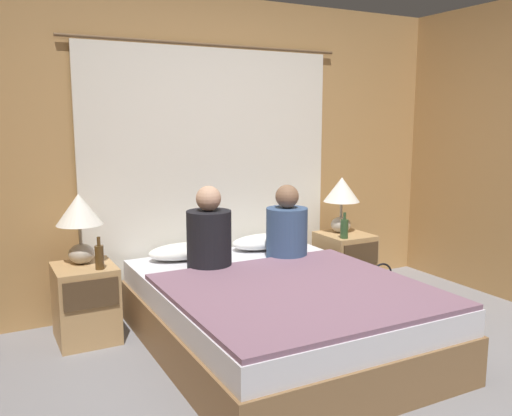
# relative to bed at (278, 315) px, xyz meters

# --- Properties ---
(ground_plane) EXTENTS (16.00, 16.00, 0.00)m
(ground_plane) POSITION_rel_bed_xyz_m (0.00, -0.75, -0.23)
(ground_plane) COLOR gray
(wall_back) EXTENTS (4.56, 0.06, 2.50)m
(wall_back) POSITION_rel_bed_xyz_m (0.00, 1.15, 1.02)
(wall_back) COLOR tan
(wall_back) RESTS_ON ground_plane
(curtain_panel) EXTENTS (2.35, 0.02, 2.12)m
(curtain_panel) POSITION_rel_bed_xyz_m (0.00, 1.09, 0.83)
(curtain_panel) COLOR white
(curtain_panel) RESTS_ON ground_plane
(bed) EXTENTS (1.59, 2.08, 0.46)m
(bed) POSITION_rel_bed_xyz_m (0.00, 0.00, 0.00)
(bed) COLOR olive
(bed) RESTS_ON ground_plane
(nightstand_left) EXTENTS (0.40, 0.46, 0.53)m
(nightstand_left) POSITION_rel_bed_xyz_m (-1.11, 0.74, 0.04)
(nightstand_left) COLOR tan
(nightstand_left) RESTS_ON ground_plane
(nightstand_right) EXTENTS (0.40, 0.46, 0.53)m
(nightstand_right) POSITION_rel_bed_xyz_m (1.11, 0.74, 0.04)
(nightstand_right) COLOR tan
(nightstand_right) RESTS_ON ground_plane
(lamp_left) EXTENTS (0.32, 0.32, 0.49)m
(lamp_left) POSITION_rel_bed_xyz_m (-1.11, 0.81, 0.64)
(lamp_left) COLOR #B2A899
(lamp_left) RESTS_ON nightstand_left
(lamp_right) EXTENTS (0.32, 0.32, 0.49)m
(lamp_right) POSITION_rel_bed_xyz_m (1.11, 0.81, 0.64)
(lamp_right) COLOR #B2A899
(lamp_right) RESTS_ON nightstand_right
(pillow_left) EXTENTS (0.55, 0.30, 0.12)m
(pillow_left) POSITION_rel_bed_xyz_m (-0.35, 0.85, 0.29)
(pillow_left) COLOR white
(pillow_left) RESTS_ON bed
(pillow_right) EXTENTS (0.55, 0.30, 0.12)m
(pillow_right) POSITION_rel_bed_xyz_m (0.35, 0.85, 0.29)
(pillow_right) COLOR white
(pillow_right) RESTS_ON bed
(blanket_on_bed) EXTENTS (1.53, 1.48, 0.03)m
(blanket_on_bed) POSITION_rel_bed_xyz_m (0.00, -0.27, 0.25)
(blanket_on_bed) COLOR slate
(blanket_on_bed) RESTS_ON bed
(person_left_in_bed) EXTENTS (0.32, 0.32, 0.60)m
(person_left_in_bed) POSITION_rel_bed_xyz_m (-0.28, 0.50, 0.48)
(person_left_in_bed) COLOR black
(person_left_in_bed) RESTS_ON bed
(person_right_in_bed) EXTENTS (0.32, 0.32, 0.57)m
(person_right_in_bed) POSITION_rel_bed_xyz_m (0.37, 0.50, 0.47)
(person_right_in_bed) COLOR #38517A
(person_right_in_bed) RESTS_ON bed
(beer_bottle_on_left_stand) EXTENTS (0.06, 0.06, 0.22)m
(beer_bottle_on_left_stand) POSITION_rel_bed_xyz_m (-1.03, 0.61, 0.39)
(beer_bottle_on_left_stand) COLOR #513819
(beer_bottle_on_left_stand) RESTS_ON nightstand_left
(beer_bottle_on_right_stand) EXTENTS (0.07, 0.07, 0.22)m
(beer_bottle_on_right_stand) POSITION_rel_bed_xyz_m (1.00, 0.61, 0.39)
(beer_bottle_on_right_stand) COLOR #2D4C28
(beer_bottle_on_right_stand) RESTS_ON nightstand_right
(handbag_on_floor) EXTENTS (0.29, 0.17, 0.38)m
(handbag_on_floor) POSITION_rel_bed_xyz_m (1.14, 0.28, -0.11)
(handbag_on_floor) COLOR black
(handbag_on_floor) RESTS_ON ground_plane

